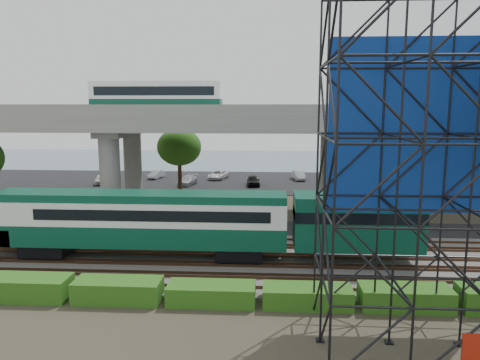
{
  "coord_description": "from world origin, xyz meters",
  "views": [
    {
      "loc": [
        3.91,
        -27.44,
        10.4
      ],
      "look_at": [
        1.88,
        6.0,
        4.89
      ],
      "focal_mm": 35.0,
      "sensor_mm": 36.0,
      "label": 1
    }
  ],
  "objects": [
    {
      "name": "harbor_water",
      "position": [
        0.0,
        56.0,
        0.01
      ],
      "size": [
        140.0,
        40.0,
        0.03
      ],
      "primitive_type": "cube",
      "color": "#456171",
      "rests_on": "ground"
    },
    {
      "name": "overpass",
      "position": [
        -0.47,
        16.0,
        8.21
      ],
      "size": [
        80.0,
        12.0,
        12.4
      ],
      "color": "#9E9B93",
      "rests_on": "ground"
    },
    {
      "name": "service_road",
      "position": [
        0.0,
        10.5,
        0.04
      ],
      "size": [
        90.0,
        5.0,
        0.08
      ],
      "primitive_type": "cube",
      "color": "black",
      "rests_on": "ground"
    },
    {
      "name": "rail_tracks",
      "position": [
        0.0,
        2.0,
        0.28
      ],
      "size": [
        90.0,
        9.52,
        0.16
      ],
      "color": "#472D1E",
      "rests_on": "ballast_bed"
    },
    {
      "name": "parked_cars",
      "position": [
        3.17,
        33.51,
        0.7
      ],
      "size": [
        38.46,
        9.84,
        1.32
      ],
      "color": "silver",
      "rests_on": "parking_lot"
    },
    {
      "name": "hedge_strip",
      "position": [
        1.01,
        -4.3,
        0.56
      ],
      "size": [
        34.6,
        1.8,
        1.2
      ],
      "color": "#275212",
      "rests_on": "ground"
    },
    {
      "name": "parking_lot",
      "position": [
        0.0,
        34.0,
        0.04
      ],
      "size": [
        90.0,
        18.0,
        0.08
      ],
      "primitive_type": "cube",
      "color": "black",
      "rests_on": "ground"
    },
    {
      "name": "ballast_bed",
      "position": [
        0.0,
        2.0,
        0.1
      ],
      "size": [
        90.0,
        12.0,
        0.2
      ],
      "primitive_type": "cube",
      "color": "slate",
      "rests_on": "ground"
    },
    {
      "name": "suv",
      "position": [
        -14.95,
        10.4,
        0.7
      ],
      "size": [
        4.82,
        3.12,
        1.23
      ],
      "primitive_type": "imported",
      "rotation": [
        0.0,
        0.0,
        1.31
      ],
      "color": "black",
      "rests_on": "service_road"
    },
    {
      "name": "scaffold_tower",
      "position": [
        10.79,
        -7.98,
        7.47
      ],
      "size": [
        9.36,
        6.36,
        15.0
      ],
      "color": "black",
      "rests_on": "ground"
    },
    {
      "name": "commuter_train",
      "position": [
        -2.28,
        2.0,
        2.88
      ],
      "size": [
        29.3,
        3.06,
        4.3
      ],
      "color": "black",
      "rests_on": "rail_tracks"
    },
    {
      "name": "ground",
      "position": [
        0.0,
        0.0,
        0.0
      ],
      "size": [
        140.0,
        140.0,
        0.0
      ],
      "primitive_type": "plane",
      "color": "#474233",
      "rests_on": "ground"
    },
    {
      "name": "trees",
      "position": [
        -4.67,
        16.17,
        5.57
      ],
      "size": [
        40.94,
        16.94,
        7.69
      ],
      "color": "#382314",
      "rests_on": "ground"
    }
  ]
}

